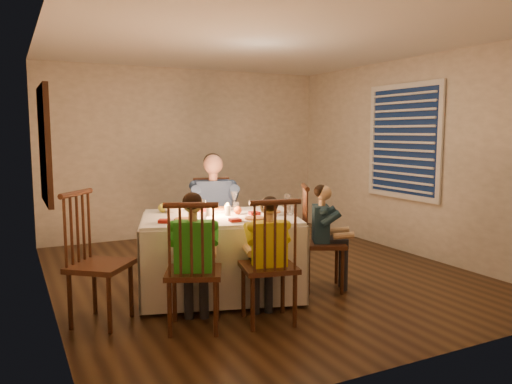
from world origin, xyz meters
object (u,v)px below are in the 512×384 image
chair_end (323,289)px  chair_extra (103,323)px  chair_near_right (268,321)px  child_green (195,329)px  serving_bowl (174,210)px  chair_near_left (195,329)px  dining_table (220,238)px  chair_adult (214,272)px  child_teal (323,289)px  adult (214,272)px  child_yellow (268,321)px

chair_end → chair_extra: chair_extra is taller
chair_near_right → child_green: bearing=0.1°
child_green → serving_bowl: size_ratio=5.28×
chair_near_left → dining_table: bearing=-102.3°
chair_adult → serving_bowl: bearing=-133.1°
child_green → child_teal: size_ratio=1.05×
dining_table → chair_end: (1.02, -0.32, -0.57)m
dining_table → child_teal: bearing=-0.5°
chair_near_right → adult: adult is taller
dining_table → chair_extra: dining_table is taller
child_yellow → serving_bowl: bearing=-59.2°
chair_near_right → chair_extra: bearing=-13.0°
child_yellow → child_teal: bearing=-137.1°
dining_table → adult: (0.25, 0.78, -0.57)m
dining_table → child_yellow: 1.05m
chair_adult → chair_end: (0.78, -1.10, 0.00)m
chair_near_right → child_green: size_ratio=0.95×
chair_adult → chair_near_right: same height
chair_near_left → serving_bowl: size_ratio=5.02×
chair_extra → chair_near_right: bearing=-76.0°
chair_near_right → child_green: child_green is taller
chair_extra → child_green: size_ratio=0.99×
serving_bowl → dining_table: bearing=-50.2°
chair_near_left → adult: size_ratio=0.79×
chair_end → adult: bearing=62.0°
chair_end → child_green: bearing=131.5°
dining_table → chair_near_right: bearing=-67.3°
chair_end → child_teal: bearing=0.0°
dining_table → child_yellow: size_ratio=1.63×
chair_adult → child_teal: bearing=-40.2°
adult → serving_bowl: serving_bowl is taller
chair_adult → child_green: 1.70m
chair_near_right → child_yellow: bearing=-0.0°
adult → serving_bowl: bearing=-133.1°
adult → child_yellow: adult is taller
dining_table → serving_bowl: (-0.34, 0.40, 0.26)m
serving_bowl → chair_end: bearing=-28.2°
chair_near_right → chair_extra: (-1.29, 0.61, 0.00)m
adult → child_green: 1.70m
chair_end → child_yellow: bearing=147.1°
serving_bowl → chair_adult: bearing=32.4°
dining_table → chair_adult: 0.99m
chair_adult → child_green: size_ratio=0.95×
child_green → chair_end: bearing=-141.3°
chair_extra → child_teal: (2.22, -0.07, 0.00)m
child_yellow → child_teal: 1.09m
chair_adult → chair_end: 1.35m
chair_extra → child_yellow: (1.29, -0.61, 0.00)m
chair_adult → dining_table: bearing=-93.1°
child_yellow → child_teal: (0.94, 0.55, 0.00)m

